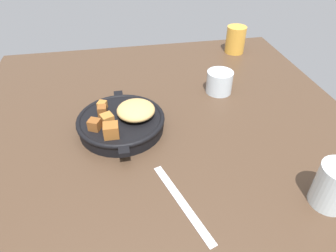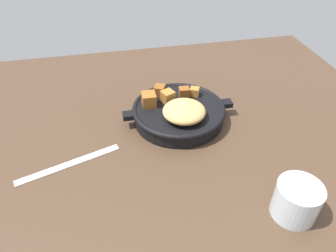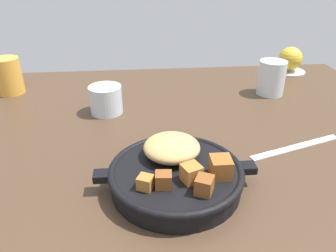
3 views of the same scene
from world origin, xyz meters
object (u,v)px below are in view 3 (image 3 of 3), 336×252
object	(u,v)px
cast_iron_skillet	(176,172)
water_glass_tall	(271,78)
red_apple	(290,59)
juice_glass_amber	(8,76)
butter_knife	(296,147)
water_glass_short	(106,100)

from	to	relation	value
cast_iron_skillet	water_glass_tall	size ratio (longest dim) A/B	2.87
red_apple	water_glass_tall	size ratio (longest dim) A/B	0.80
cast_iron_skillet	juice_glass_amber	xyz separation A→B (cm)	(-39.75, 44.14, 2.18)
cast_iron_skillet	red_apple	size ratio (longest dim) A/B	3.57
butter_knife	juice_glass_amber	bearing A→B (deg)	133.92
butter_knife	cast_iron_skillet	bearing A→B (deg)	-176.89
red_apple	butter_knife	distance (cm)	48.37
cast_iron_skillet	water_glass_short	bearing A→B (deg)	114.19
water_glass_short	juice_glass_amber	world-z (taller)	juice_glass_amber
juice_glass_amber	water_glass_short	bearing A→B (deg)	-29.16
water_glass_tall	juice_glass_amber	bearing A→B (deg)	174.10
cast_iron_skillet	butter_knife	xyz separation A→B (cm)	(24.88, 9.58, -2.44)
water_glass_short	juice_glass_amber	bearing A→B (deg)	150.84
cast_iron_skillet	juice_glass_amber	size ratio (longest dim) A/B	2.70
cast_iron_skillet	juice_glass_amber	bearing A→B (deg)	132.00
water_glass_short	cast_iron_skillet	bearing A→B (deg)	-65.81
butter_knife	water_glass_short	bearing A→B (deg)	134.65
cast_iron_skillet	water_glass_tall	world-z (taller)	water_glass_tall
butter_knife	water_glass_tall	world-z (taller)	water_glass_tall
butter_knife	water_glass_tall	xyz separation A→B (cm)	(4.82, 27.39, 4.33)
red_apple	water_glass_short	xyz separation A→B (cm)	(-55.77, -25.10, -0.95)
red_apple	butter_knife	xyz separation A→B (cm)	(-17.72, -44.83, -4.05)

